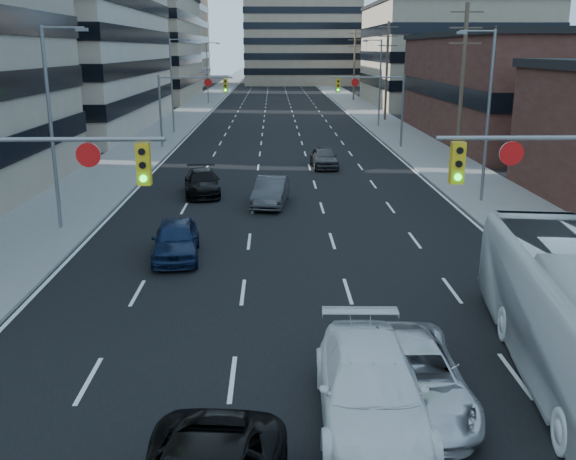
# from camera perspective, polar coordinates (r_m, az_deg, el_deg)

# --- Properties ---
(road_surface) EXTENTS (18.00, 300.00, 0.02)m
(road_surface) POSITION_cam_1_polar(r_m,az_deg,el_deg) (138.79, -1.04, 12.48)
(road_surface) COLOR black
(road_surface) RESTS_ON ground
(sidewalk_left) EXTENTS (5.00, 300.00, 0.15)m
(sidewalk_left) POSITION_cam_1_polar(r_m,az_deg,el_deg) (139.20, -5.89, 12.44)
(sidewalk_left) COLOR slate
(sidewalk_left) RESTS_ON ground
(sidewalk_right) EXTENTS (5.00, 300.00, 0.15)m
(sidewalk_right) POSITION_cam_1_polar(r_m,az_deg,el_deg) (139.32, 3.81, 12.49)
(sidewalk_right) COLOR slate
(sidewalk_right) RESTS_ON ground
(office_left_far) EXTENTS (20.00, 30.00, 16.00)m
(office_left_far) POSITION_cam_1_polar(r_m,az_deg,el_deg) (111.02, -13.92, 15.34)
(office_left_far) COLOR gray
(office_left_far) RESTS_ON ground
(storefront_right_mid) EXTENTS (20.00, 30.00, 9.00)m
(storefront_right_mid) POSITION_cam_1_polar(r_m,az_deg,el_deg) (63.66, 22.01, 11.50)
(storefront_right_mid) COLOR #472119
(storefront_right_mid) RESTS_ON ground
(office_right_far) EXTENTS (22.00, 28.00, 14.00)m
(office_right_far) POSITION_cam_1_polar(r_m,az_deg,el_deg) (99.93, 14.08, 14.75)
(office_right_far) COLOR gray
(office_right_far) RESTS_ON ground
(bg_block_left) EXTENTS (24.00, 24.00, 20.00)m
(bg_block_left) POSITION_cam_1_polar(r_m,az_deg,el_deg) (151.05, -12.21, 16.20)
(bg_block_left) COLOR #ADA089
(bg_block_left) RESTS_ON ground
(bg_block_right) EXTENTS (22.00, 22.00, 12.00)m
(bg_block_right) POSITION_cam_1_polar(r_m,az_deg,el_deg) (142.38, 12.38, 14.63)
(bg_block_right) COLOR gray
(bg_block_right) RESTS_ON ground
(signal_near_left) EXTENTS (6.59, 0.33, 6.00)m
(signal_near_left) POSITION_cam_1_polar(r_m,az_deg,el_deg) (18.24, -22.95, 2.82)
(signal_near_left) COLOR slate
(signal_near_left) RESTS_ON ground
(signal_far_left) EXTENTS (6.09, 0.33, 6.00)m
(signal_far_left) POSITION_cam_1_polar(r_m,az_deg,el_deg) (54.13, -8.88, 11.66)
(signal_far_left) COLOR slate
(signal_far_left) RESTS_ON ground
(signal_far_right) EXTENTS (6.09, 0.33, 6.00)m
(signal_far_right) POSITION_cam_1_polar(r_m,az_deg,el_deg) (54.33, 7.75, 11.72)
(signal_far_right) COLOR slate
(signal_far_right) RESTS_ON ground
(utility_pole_block) EXTENTS (2.20, 0.28, 11.00)m
(utility_pole_block) POSITION_cam_1_polar(r_m,az_deg,el_deg) (46.45, 15.21, 12.48)
(utility_pole_block) COLOR #4C3D2D
(utility_pole_block) RESTS_ON ground
(utility_pole_midblock) EXTENTS (2.20, 0.28, 11.00)m
(utility_pole_midblock) POSITION_cam_1_polar(r_m,az_deg,el_deg) (75.70, 8.78, 13.91)
(utility_pole_midblock) COLOR #4C3D2D
(utility_pole_midblock) RESTS_ON ground
(utility_pole_distant) EXTENTS (2.20, 0.28, 11.00)m
(utility_pole_distant) POSITION_cam_1_polar(r_m,az_deg,el_deg) (105.37, 5.92, 14.49)
(utility_pole_distant) COLOR #4C3D2D
(utility_pole_distant) RESTS_ON ground
(streetlight_left_near) EXTENTS (2.03, 0.22, 9.00)m
(streetlight_left_near) POSITION_cam_1_polar(r_m,az_deg,el_deg) (30.27, -20.09, 9.21)
(streetlight_left_near) COLOR slate
(streetlight_left_near) RESTS_ON ground
(streetlight_left_mid) EXTENTS (2.03, 0.22, 9.00)m
(streetlight_left_mid) POSITION_cam_1_polar(r_m,az_deg,el_deg) (64.34, -10.17, 12.90)
(streetlight_left_mid) COLOR slate
(streetlight_left_mid) RESTS_ON ground
(streetlight_left_far) EXTENTS (2.03, 0.22, 9.00)m
(streetlight_left_far) POSITION_cam_1_polar(r_m,az_deg,el_deg) (99.07, -7.10, 13.96)
(streetlight_left_far) COLOR slate
(streetlight_left_far) RESTS_ON ground
(streetlight_right_near) EXTENTS (2.03, 0.22, 9.00)m
(streetlight_right_near) POSITION_cam_1_polar(r_m,az_deg,el_deg) (35.46, 17.16, 10.29)
(streetlight_right_near) COLOR slate
(streetlight_right_near) RESTS_ON ground
(streetlight_right_far) EXTENTS (2.03, 0.22, 9.00)m
(streetlight_right_far) POSITION_cam_1_polar(r_m,az_deg,el_deg) (69.50, 8.06, 13.19)
(streetlight_right_far) COLOR slate
(streetlight_right_far) RESTS_ON ground
(white_van) EXTENTS (2.53, 5.79, 1.66)m
(white_van) POSITION_cam_1_polar(r_m,az_deg,el_deg) (14.66, 7.36, -13.78)
(white_van) COLOR white
(white_van) RESTS_ON ground
(silver_suv) EXTENTS (2.51, 5.25, 1.44)m
(silver_suv) POSITION_cam_1_polar(r_m,az_deg,el_deg) (15.52, 10.88, -12.60)
(silver_suv) COLOR silver
(silver_suv) RESTS_ON ground
(sedan_blue) EXTENTS (2.20, 4.59, 1.51)m
(sedan_blue) POSITION_cam_1_polar(r_m,az_deg,el_deg) (25.81, -9.94, -0.82)
(sedan_blue) COLOR #0E1B39
(sedan_blue) RESTS_ON ground
(sedan_grey_center) EXTENTS (2.13, 4.66, 1.48)m
(sedan_grey_center) POSITION_cam_1_polar(r_m,az_deg,el_deg) (34.08, -1.53, 3.44)
(sedan_grey_center) COLOR #39393C
(sedan_grey_center) RESTS_ON ground
(sedan_black_far) EXTENTS (2.59, 5.05, 1.40)m
(sedan_black_far) POSITION_cam_1_polar(r_m,az_deg,el_deg) (37.00, -7.64, 4.23)
(sedan_black_far) COLOR black
(sedan_black_far) RESTS_ON ground
(sedan_grey_right) EXTENTS (1.92, 4.32, 1.44)m
(sedan_grey_right) POSITION_cam_1_polar(r_m,az_deg,el_deg) (45.20, 3.22, 6.47)
(sedan_grey_right) COLOR #353537
(sedan_grey_right) RESTS_ON ground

